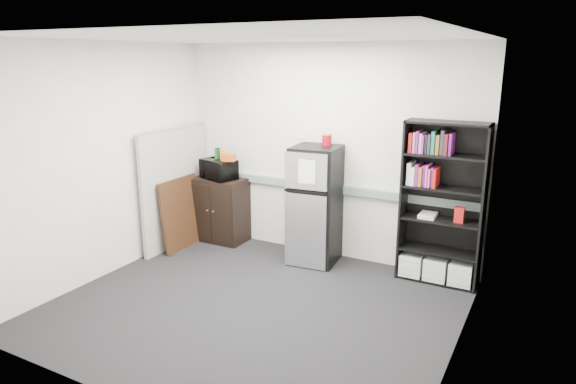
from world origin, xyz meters
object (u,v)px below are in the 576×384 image
(cabinet, at_px, (221,210))
(microwave, at_px, (218,169))
(bookshelf, at_px, (442,205))
(cubicle_partition, at_px, (176,187))
(refrigerator, at_px, (315,205))

(cabinet, xyz_separation_m, microwave, (0.00, -0.02, 0.58))
(bookshelf, xyz_separation_m, cubicle_partition, (-3.43, -0.49, -0.10))
(bookshelf, distance_m, microwave, 3.01)
(cubicle_partition, height_order, refrigerator, cubicle_partition)
(cubicle_partition, distance_m, microwave, 0.63)
(cubicle_partition, xyz_separation_m, microwave, (0.43, 0.40, 0.22))
(cubicle_partition, relative_size, microwave, 3.35)
(bookshelf, xyz_separation_m, microwave, (-3.00, -0.08, 0.12))
(cubicle_partition, height_order, cabinet, cubicle_partition)
(bookshelf, relative_size, refrigerator, 1.25)
(cubicle_partition, bearing_deg, bookshelf, 8.06)
(cubicle_partition, bearing_deg, cabinet, 44.62)
(cubicle_partition, relative_size, refrigerator, 1.10)
(cabinet, xyz_separation_m, refrigerator, (1.50, -0.08, 0.29))
(microwave, height_order, refrigerator, refrigerator)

